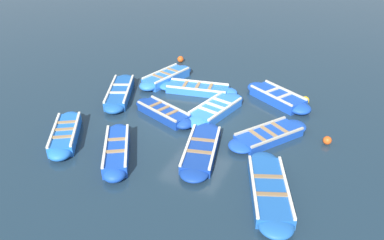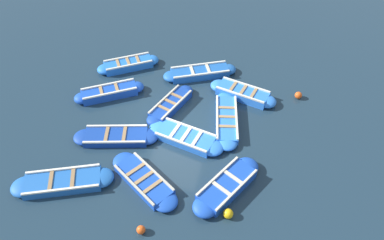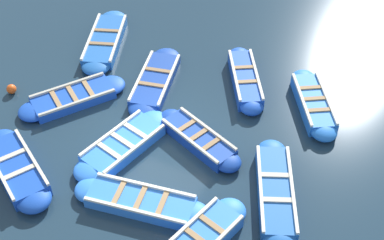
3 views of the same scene
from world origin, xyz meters
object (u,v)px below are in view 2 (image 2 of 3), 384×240
at_px(boat_mid_row, 186,138).
at_px(boat_end_of_row, 171,105).
at_px(boat_drifting, 243,93).
at_px(boat_centre, 116,137).
at_px(boat_outer_right, 144,180).
at_px(boat_near_quay, 110,92).
at_px(boat_alongside, 200,73).
at_px(buoy_orange_near, 298,95).
at_px(boat_inner_gap, 227,186).
at_px(buoy_yellow_far, 228,214).
at_px(boat_tucked, 63,182).
at_px(buoy_white_drifting, 141,230).
at_px(boat_far_corner, 226,119).
at_px(boat_stern_in, 128,65).

relative_size(boat_mid_row, boat_end_of_row, 1.12).
height_order(boat_drifting, boat_centre, boat_drifting).
distance_m(boat_outer_right, boat_near_quay, 5.34).
distance_m(boat_drifting, boat_alongside, 2.50).
bearing_deg(buoy_orange_near, boat_alongside, 82.22).
relative_size(boat_alongside, buoy_orange_near, 11.08).
relative_size(boat_near_quay, boat_inner_gap, 0.95).
distance_m(boat_outer_right, boat_end_of_row, 4.19).
xyz_separation_m(boat_outer_right, boat_alongside, (6.75, -0.74, 0.04)).
xyz_separation_m(boat_alongside, buoy_orange_near, (-0.65, -4.76, -0.02)).
bearing_deg(buoy_yellow_far, boat_near_quay, 51.01).
bearing_deg(boat_tucked, boat_mid_row, -51.26).
relative_size(boat_tucked, buoy_white_drifting, 12.71).
relative_size(boat_far_corner, buoy_yellow_far, 10.26).
bearing_deg(buoy_yellow_far, boat_tucked, 89.97).
relative_size(boat_outer_right, boat_near_quay, 1.05).
relative_size(boat_far_corner, buoy_white_drifting, 12.14).
bearing_deg(boat_far_corner, boat_outer_right, 146.88).
bearing_deg(boat_mid_row, boat_near_quay, 64.30).
distance_m(boat_end_of_row, buoy_yellow_far, 5.95).
xyz_separation_m(boat_near_quay, buoy_yellow_far, (-5.11, -6.31, -0.03)).
bearing_deg(boat_centre, boat_drifting, -51.55).
relative_size(boat_end_of_row, buoy_yellow_far, 8.70).
bearing_deg(boat_inner_gap, boat_end_of_row, 39.31).
bearing_deg(boat_inner_gap, boat_stern_in, 43.66).
relative_size(boat_end_of_row, boat_inner_gap, 0.94).
bearing_deg(boat_centre, boat_stern_in, 13.33).
distance_m(buoy_yellow_far, buoy_white_drifting, 3.00).
bearing_deg(boat_drifting, boat_centre, 128.45).
distance_m(boat_mid_row, boat_tucked, 5.02).
bearing_deg(buoy_yellow_far, boat_end_of_row, 34.15).
bearing_deg(boat_drifting, boat_end_of_row, 115.38).
height_order(boat_mid_row, boat_end_of_row, boat_end_of_row).
distance_m(boat_end_of_row, boat_inner_gap, 4.93).
xyz_separation_m(boat_far_corner, boat_mid_row, (-1.42, 1.48, 0.01)).
bearing_deg(boat_outer_right, buoy_white_drifting, -165.22).
bearing_deg(boat_stern_in, boat_far_corner, -117.22).
xyz_separation_m(boat_outer_right, buoy_white_drifting, (-1.94, -0.51, 0.00)).
height_order(boat_centre, boat_end_of_row, boat_end_of_row).
bearing_deg(boat_mid_row, buoy_yellow_far, -144.63).
xyz_separation_m(boat_near_quay, boat_end_of_row, (-0.18, -2.97, -0.03)).
xyz_separation_m(boat_mid_row, boat_centre, (-0.56, 2.82, -0.01)).
relative_size(boat_centre, buoy_yellow_far, 10.17).
distance_m(boat_stern_in, buoy_white_drifting, 9.23).
relative_size(boat_drifting, buoy_white_drifting, 11.03).
bearing_deg(boat_outer_right, boat_end_of_row, 1.17).
relative_size(boat_drifting, boat_alongside, 0.91).
distance_m(boat_tucked, buoy_orange_near, 10.82).
height_order(boat_tucked, buoy_white_drifting, boat_tucked).
distance_m(boat_centre, boat_alongside, 5.52).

